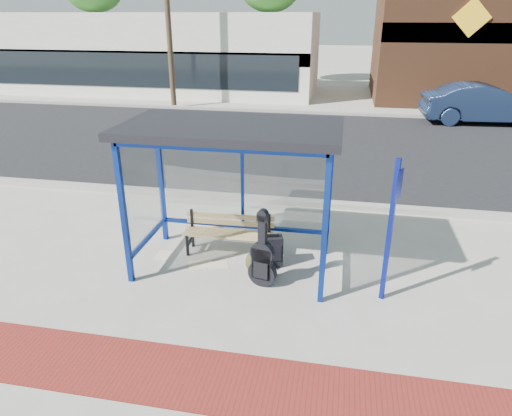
% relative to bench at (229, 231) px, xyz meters
% --- Properties ---
extents(ground, '(120.00, 120.00, 0.00)m').
position_rel_bench_xyz_m(ground, '(0.19, -0.45, -0.42)').
color(ground, '#B2ADA0').
rests_on(ground, ground).
extents(brick_paver_strip, '(60.00, 1.00, 0.01)m').
position_rel_bench_xyz_m(brick_paver_strip, '(0.19, -3.05, -0.42)').
color(brick_paver_strip, maroon).
rests_on(brick_paver_strip, ground).
extents(curb_near, '(60.00, 0.25, 0.12)m').
position_rel_bench_xyz_m(curb_near, '(0.19, 2.45, -0.36)').
color(curb_near, gray).
rests_on(curb_near, ground).
extents(street_asphalt, '(60.00, 10.00, 0.00)m').
position_rel_bench_xyz_m(street_asphalt, '(0.19, 7.55, -0.42)').
color(street_asphalt, black).
rests_on(street_asphalt, ground).
extents(curb_far, '(60.00, 0.25, 0.12)m').
position_rel_bench_xyz_m(curb_far, '(0.19, 12.65, -0.36)').
color(curb_far, gray).
rests_on(curb_far, ground).
extents(far_sidewalk, '(60.00, 4.00, 0.01)m').
position_rel_bench_xyz_m(far_sidewalk, '(0.19, 14.55, -0.42)').
color(far_sidewalk, '#B2ADA0').
rests_on(far_sidewalk, ground).
extents(bus_shelter, '(3.30, 1.80, 2.42)m').
position_rel_bench_xyz_m(bus_shelter, '(0.19, -0.38, 1.65)').
color(bus_shelter, navy).
rests_on(bus_shelter, ground).
extents(storefront_white, '(18.00, 6.04, 4.00)m').
position_rel_bench_xyz_m(storefront_white, '(-8.81, 17.53, 1.58)').
color(storefront_white, silver).
rests_on(storefront_white, ground).
extents(storefront_brown, '(10.00, 7.08, 6.40)m').
position_rel_bench_xyz_m(storefront_brown, '(8.19, 18.04, 2.78)').
color(storefront_brown, '#59331E').
rests_on(storefront_brown, ground).
extents(utility_pole_west, '(1.60, 0.24, 8.00)m').
position_rel_bench_xyz_m(utility_pole_west, '(-5.81, 12.95, 3.69)').
color(utility_pole_west, '#4C3826').
rests_on(utility_pole_west, ground).
extents(bench, '(1.58, 0.43, 0.74)m').
position_rel_bench_xyz_m(bench, '(0.00, 0.00, 0.00)').
color(bench, black).
rests_on(bench, ground).
extents(guitar_bag, '(0.46, 0.22, 1.21)m').
position_rel_bench_xyz_m(guitar_bag, '(0.76, -0.93, 0.02)').
color(guitar_bag, black).
rests_on(guitar_bag, ground).
extents(suitcase, '(0.38, 0.30, 0.59)m').
position_rel_bench_xyz_m(suitcase, '(0.82, -0.31, -0.15)').
color(suitcase, black).
rests_on(suitcase, ground).
extents(backpack, '(0.38, 0.36, 0.39)m').
position_rel_bench_xyz_m(backpack, '(0.59, -0.60, -0.23)').
color(backpack, '#30301A').
rests_on(backpack, ground).
extents(sign_post, '(0.14, 0.26, 2.18)m').
position_rel_bench_xyz_m(sign_post, '(2.60, -0.95, 0.81)').
color(sign_post, navy).
rests_on(sign_post, ground).
extents(newspaper_a, '(0.27, 0.34, 0.01)m').
position_rel_bench_xyz_m(newspaper_a, '(-1.11, -0.33, -0.42)').
color(newspaper_a, white).
rests_on(newspaper_a, ground).
extents(newspaper_b, '(0.42, 0.38, 0.01)m').
position_rel_bench_xyz_m(newspaper_b, '(-0.08, -0.49, -0.42)').
color(newspaper_b, white).
rests_on(newspaper_b, ground).
extents(newspaper_c, '(0.52, 0.48, 0.01)m').
position_rel_bench_xyz_m(newspaper_c, '(-0.37, -0.52, -0.42)').
color(newspaper_c, white).
rests_on(newspaper_c, ground).
extents(parked_car, '(4.65, 1.92, 1.50)m').
position_rel_bench_xyz_m(parked_car, '(7.11, 12.04, 0.33)').
color(parked_car, '#182645').
rests_on(parked_car, ground).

